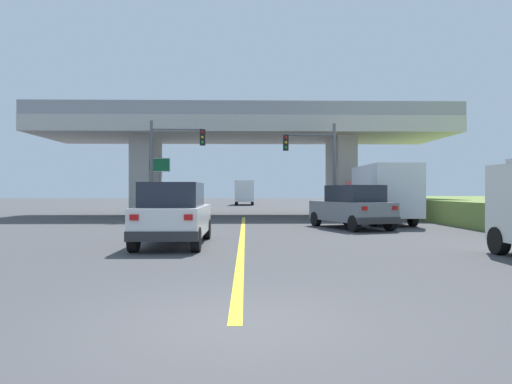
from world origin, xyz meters
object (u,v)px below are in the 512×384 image
object	(u,v)px
suv_crossing	(352,207)
traffic_signal_farside	(169,156)
traffic_signal_nearside	(317,159)
suv_lead	(174,214)
box_truck	(381,193)
semi_truck_distant	(244,192)
highway_sign	(159,173)

from	to	relation	value
suv_crossing	traffic_signal_farside	size ratio (longest dim) A/B	0.85
traffic_signal_nearside	suv_lead	bearing A→B (deg)	-116.87
box_truck	semi_truck_distant	bearing A→B (deg)	102.44
traffic_signal_farside	highway_sign	xyz separation A→B (m)	(-1.20, 3.35, -0.89)
highway_sign	box_truck	bearing A→B (deg)	-25.82
box_truck	traffic_signal_nearside	bearing A→B (deg)	132.58
traffic_signal_farside	semi_truck_distant	bearing A→B (deg)	81.93
suv_lead	traffic_signal_farside	world-z (taller)	traffic_signal_farside
suv_lead	suv_crossing	xyz separation A→B (m)	(7.26, 6.51, -0.00)
suv_lead	semi_truck_distant	xyz separation A→B (m)	(2.12, 43.94, 0.58)
suv_lead	suv_crossing	distance (m)	9.75
suv_crossing	semi_truck_distant	world-z (taller)	semi_truck_distant
suv_lead	highway_sign	distance (m)	16.75
suv_lead	highway_sign	world-z (taller)	highway_sign
traffic_signal_farside	semi_truck_distant	size ratio (longest dim) A/B	0.90
traffic_signal_farside	semi_truck_distant	world-z (taller)	traffic_signal_farside
traffic_signal_farside	suv_crossing	bearing A→B (deg)	-33.90
suv_crossing	suv_lead	bearing A→B (deg)	-156.75
box_truck	highway_sign	world-z (taller)	highway_sign
traffic_signal_farside	suv_lead	bearing A→B (deg)	-80.02
box_truck	highway_sign	size ratio (longest dim) A/B	1.77
suv_lead	box_truck	distance (m)	13.84
suv_crossing	highway_sign	xyz separation A→B (m)	(-10.74, 9.76, 1.97)
suv_crossing	highway_sign	bearing A→B (deg)	119.11
box_truck	traffic_signal_nearside	xyz separation A→B (m)	(-2.96, 3.22, 2.09)
suv_lead	traffic_signal_nearside	size ratio (longest dim) A/B	0.82
suv_lead	traffic_signal_farside	bearing A→B (deg)	99.98
traffic_signal_nearside	highway_sign	world-z (taller)	traffic_signal_nearside
suv_crossing	highway_sign	distance (m)	14.64
suv_lead	highway_sign	bearing A→B (deg)	102.05
highway_sign	semi_truck_distant	world-z (taller)	highway_sign
suv_crossing	traffic_signal_nearside	xyz separation A→B (m)	(-0.60, 6.64, 2.70)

